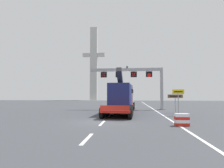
% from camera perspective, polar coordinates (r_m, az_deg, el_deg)
% --- Properties ---
extents(ground, '(112.00, 112.00, 0.00)m').
position_cam_1_polar(ground, '(16.19, -3.89, -11.36)').
color(ground, '#424449').
extents(lane_markings, '(0.20, 67.21, 0.01)m').
position_cam_1_polar(lane_markings, '(42.24, 2.39, -6.27)').
color(lane_markings, silver).
rests_on(lane_markings, ground).
extents(edge_line_right, '(0.20, 63.00, 0.01)m').
position_cam_1_polar(edge_line_right, '(28.15, 12.91, -7.77)').
color(edge_line_right, silver).
rests_on(edge_line_right, ground).
extents(overhead_lane_gantry, '(11.52, 0.90, 6.74)m').
position_cam_1_polar(overhead_lane_gantry, '(29.83, 7.03, 2.46)').
color(overhead_lane_gantry, '#9EA0A5').
rests_on(overhead_lane_gantry, ground).
extents(heavy_haul_truck_red, '(3.63, 14.16, 5.30)m').
position_cam_1_polar(heavy_haul_truck_red, '(25.23, 3.20, -3.88)').
color(heavy_haul_truck_red, red).
rests_on(heavy_haul_truck_red, ground).
extents(exit_sign_yellow, '(1.25, 0.15, 2.85)m').
position_cam_1_polar(exit_sign_yellow, '(21.97, 19.33, -3.51)').
color(exit_sign_yellow, '#9EA0A5').
rests_on(exit_sign_yellow, ground).
extents(tourist_info_sign_brown, '(1.81, 0.15, 2.30)m').
position_cam_1_polar(tourist_info_sign_brown, '(24.63, 18.52, -4.23)').
color(tourist_info_sign_brown, '#9EA0A5').
rests_on(tourist_info_sign_brown, ground).
extents(crash_barrier_striped, '(1.02, 0.53, 0.90)m').
position_cam_1_polar(crash_barrier_striped, '(15.07, 20.28, -10.07)').
color(crash_barrier_striped, red).
rests_on(crash_barrier_striped, ground).
extents(bridge_pylon_distant, '(9.00, 2.00, 29.55)m').
position_cam_1_polar(bridge_pylon_distant, '(77.62, -5.49, 6.41)').
color(bridge_pylon_distant, '#B7B7B2').
rests_on(bridge_pylon_distant, ground).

